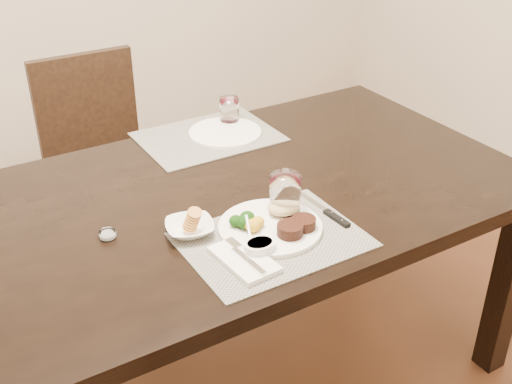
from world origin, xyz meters
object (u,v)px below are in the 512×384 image
dinner_plate (275,223)px  wine_glass_near (285,197)px  steak_knife (331,214)px  cracker_bowl (190,227)px  chair_far (100,154)px  far_plate (225,133)px

dinner_plate → wine_glass_near: size_ratio=2.34×
dinner_plate → steak_knife: bearing=-2.8°
steak_knife → cracker_bowl: cracker_bowl is taller
steak_knife → cracker_bowl: (-0.37, 0.12, 0.01)m
chair_far → far_plate: chair_far is taller
wine_glass_near → far_plate: bearing=78.5°
steak_knife → cracker_bowl: size_ratio=1.43×
steak_knife → far_plate: size_ratio=0.88×
cracker_bowl → steak_knife: bearing=-18.5°
dinner_plate → cracker_bowl: cracker_bowl is taller
dinner_plate → chair_far: bearing=101.9°
far_plate → wine_glass_near: bearing=-101.5°
dinner_plate → cracker_bowl: size_ratio=1.80×
chair_far → wine_glass_near: 1.18m
chair_far → far_plate: 0.69m
chair_far → cracker_bowl: (-0.10, -1.08, 0.27)m
steak_knife → far_plate: bearing=86.0°
chair_far → cracker_bowl: 1.11m
steak_knife → dinner_plate: bearing=167.4°
chair_far → cracker_bowl: chair_far is taller
dinner_plate → cracker_bowl: (-0.20, 0.10, 0.00)m
chair_far → far_plate: size_ratio=3.56×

